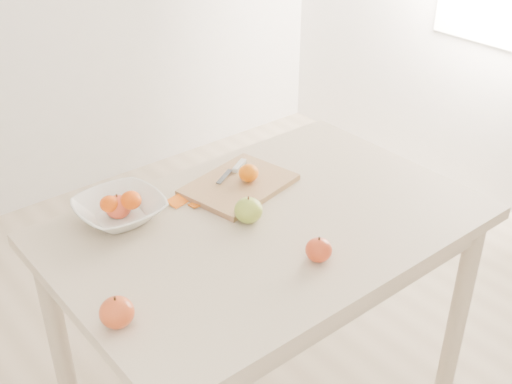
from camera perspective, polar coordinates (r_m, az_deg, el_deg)
table at (r=1.88m, az=0.97°, el=-5.04°), size 1.20×0.80×0.75m
cutting_board at (r=1.97m, az=-1.52°, el=0.63°), size 0.36×0.29×0.02m
board_tangerine at (r=1.96m, az=-0.67°, el=1.71°), size 0.06×0.06×0.05m
fruit_bowl at (r=1.85m, az=-12.00°, el=-1.57°), size 0.24×0.24×0.06m
bowl_tangerine_near at (r=1.84m, az=-12.91°, el=-1.03°), size 0.05×0.05×0.05m
bowl_tangerine_far at (r=1.84m, az=-11.05°, el=-0.71°), size 0.06×0.06×0.05m
orange_peel_a at (r=1.91m, az=-6.95°, el=-0.90°), size 0.07×0.06×0.01m
orange_peel_b at (r=1.90m, az=-5.25°, el=-1.13°), size 0.05×0.04×0.01m
paring_knife at (r=2.04m, az=-1.71°, el=2.20°), size 0.16×0.08×0.01m
apple_green at (r=1.80m, az=-0.68°, el=-1.62°), size 0.08×0.08×0.07m
apple_red_e at (r=1.66m, az=5.59°, el=-5.14°), size 0.07×0.07×0.06m
apple_red_a at (r=1.86m, az=-12.16°, el=-1.30°), size 0.08×0.08×0.07m
apple_red_d at (r=1.49m, az=-12.27°, el=-10.41°), size 0.08×0.08×0.07m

